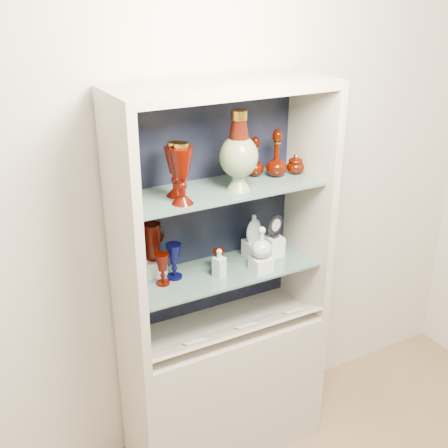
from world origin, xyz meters
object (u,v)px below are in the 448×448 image
cameo_medallion (275,226)px  ruby_decanter_b (255,155)px  ruby_pitcher (152,242)px  clear_square_bottle (219,263)px  enamel_urn (239,151)px  flat_flask (254,228)px  lidded_bowl (296,164)px  cobalt_goblet (174,261)px  ruby_decanter_a (277,150)px  ruby_goblet_small (219,260)px  clear_round_decanter (262,243)px  ruby_goblet_tall (162,269)px  pedestal_lamp_right (175,169)px  pedestal_lamp_left (182,174)px

cameo_medallion → ruby_decanter_b: bearing=128.8°
ruby_pitcher → clear_square_bottle: (0.26, -0.17, -0.10)m
enamel_urn → cameo_medallion: 0.51m
flat_flask → ruby_decanter_b: bearing=43.7°
lidded_bowl → cobalt_goblet: lidded_bowl is taller
ruby_decanter_a → clear_square_bottle: 0.59m
cobalt_goblet → ruby_pitcher: ruby_pitcher is taller
ruby_goblet_small → flat_flask: bearing=11.6°
ruby_decanter_a → clear_round_decanter: ruby_decanter_a is taller
enamel_urn → lidded_bowl: size_ratio=3.62×
enamel_urn → ruby_goblet_small: size_ratio=3.20×
ruby_decanter_a → cobalt_goblet: size_ratio=1.47×
ruby_pitcher → lidded_bowl: bearing=-28.3°
cameo_medallion → ruby_goblet_tall: bearing=163.0°
ruby_goblet_small → flat_flask: flat_flask is taller
pedestal_lamp_right → clear_round_decanter: (0.39, -0.10, -0.39)m
ruby_decanter_b → ruby_pitcher: 0.63m
cobalt_goblet → pedestal_lamp_right: bearing=-78.0°
ruby_goblet_small → pedestal_lamp_right: bearing=179.6°
pedestal_lamp_right → ruby_decanter_b: bearing=9.0°
enamel_urn → ruby_decanter_b: (0.17, 0.13, -0.08)m
pedestal_lamp_right → enamel_urn: 0.29m
flat_flask → ruby_goblet_small: bearing=174.2°
flat_flask → clear_square_bottle: bearing=-175.3°
ruby_pitcher → cameo_medallion: (0.61, -0.11, -0.01)m
flat_flask → clear_round_decanter: (-0.04, -0.14, -0.02)m
pedestal_lamp_left → ruby_decanter_b: (0.46, 0.17, -0.03)m
lidded_bowl → ruby_pitcher: bearing=171.1°
ruby_pitcher → clear_square_bottle: bearing=-53.0°
cobalt_goblet → flat_flask: (0.44, 0.01, 0.07)m
pedestal_lamp_right → ruby_decanter_b: (0.44, 0.07, -0.02)m
cobalt_goblet → flat_flask: 0.44m
ruby_decanter_a → ruby_goblet_small: (-0.32, -0.02, -0.49)m
pedestal_lamp_right → ruby_decanter_a: (0.53, 0.02, 0.01)m
ruby_decanter_a → cobalt_goblet: ruby_decanter_a is taller
enamel_urn → ruby_decanter_a: size_ratio=1.39×
ruby_goblet_small → clear_square_bottle: clear_square_bottle is taller
pedestal_lamp_right → clear_square_bottle: pedestal_lamp_right is taller
ruby_decanter_b → flat_flask: (-0.01, -0.03, -0.36)m
clear_square_bottle → cameo_medallion: cameo_medallion is taller
clear_square_bottle → flat_flask: (0.25, 0.10, 0.09)m
pedestal_lamp_right → ruby_goblet_tall: size_ratio=1.57×
enamel_urn → cobalt_goblet: bearing=161.7°
lidded_bowl → cameo_medallion: 0.32m
cobalt_goblet → clear_square_bottle: size_ratio=1.21×
ruby_decanter_a → clear_round_decanter: size_ratio=1.70×
ruby_decanter_b → clear_square_bottle: bearing=-154.3°
ruby_decanter_a → lidded_bowl: 0.13m
ruby_goblet_small → cameo_medallion: 0.34m
ruby_goblet_small → ruby_pitcher: bearing=157.5°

